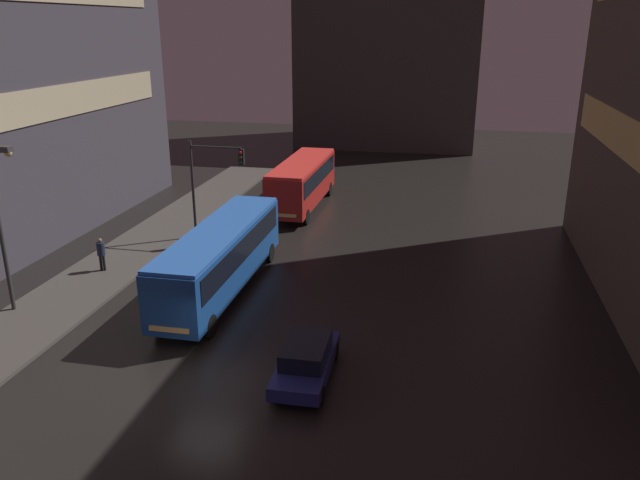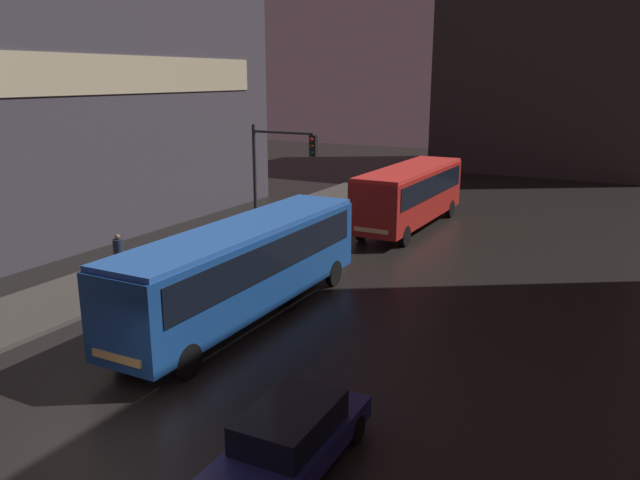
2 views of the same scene
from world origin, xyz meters
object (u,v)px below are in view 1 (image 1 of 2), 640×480
object	(u,v)px
bus_far	(302,179)
street_lamp_sidewalk	(1,203)
pedestrian_near	(101,251)
traffic_light_main	(211,175)
car_taxi	(306,359)
bus_near	(221,253)

from	to	relation	value
bus_far	street_lamp_sidewalk	distance (m)	20.87
pedestrian_near	traffic_light_main	xyz separation A→B (m)	(3.77, 5.93, 2.81)
traffic_light_main	bus_far	bearing A→B (deg)	66.36
bus_far	traffic_light_main	bearing A→B (deg)	66.90
street_lamp_sidewalk	traffic_light_main	bearing A→B (deg)	65.55
pedestrian_near	street_lamp_sidewalk	size ratio (longest dim) A/B	0.24
bus_far	traffic_light_main	world-z (taller)	traffic_light_main
car_taxi	pedestrian_near	distance (m)	14.65
car_taxi	street_lamp_sidewalk	world-z (taller)	street_lamp_sidewalk
traffic_light_main	street_lamp_sidewalk	world-z (taller)	street_lamp_sidewalk
bus_far	street_lamp_sidewalk	size ratio (longest dim) A/B	1.39
pedestrian_near	street_lamp_sidewalk	distance (m)	6.44
bus_near	pedestrian_near	size ratio (longest dim) A/B	6.77
bus_far	pedestrian_near	size ratio (longest dim) A/B	5.89
car_taxi	pedestrian_near	bearing A→B (deg)	-32.79
bus_near	street_lamp_sidewalk	size ratio (longest dim) A/B	1.59
bus_far	street_lamp_sidewalk	bearing A→B (deg)	66.43
car_taxi	bus_far	bearing A→B (deg)	-77.58
pedestrian_near	street_lamp_sidewalk	world-z (taller)	street_lamp_sidewalk
bus_near	street_lamp_sidewalk	xyz separation A→B (m)	(-8.06, -3.97, 3.05)
car_taxi	bus_near	bearing A→B (deg)	-50.83
bus_far	street_lamp_sidewalk	xyz separation A→B (m)	(-8.44, -18.85, 3.00)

